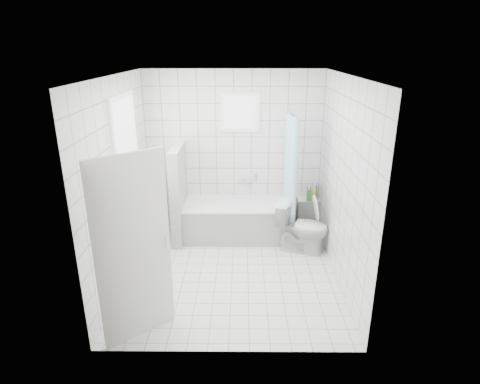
{
  "coord_description": "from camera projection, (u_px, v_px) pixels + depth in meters",
  "views": [
    {
      "loc": [
        0.14,
        -4.76,
        2.93
      ],
      "look_at": [
        0.11,
        0.35,
        1.05
      ],
      "focal_mm": 30.0,
      "sensor_mm": 36.0,
      "label": 1
    }
  ],
  "objects": [
    {
      "name": "sill_bottles",
      "position": [
        136.0,
        195.0,
        5.39
      ],
      "size": [
        0.17,
        0.74,
        0.33
      ],
      "color": "#EF5DC7",
      "rests_on": "window_sill"
    },
    {
      "name": "ceiling",
      "position": [
        231.0,
        75.0,
        4.58
      ],
      "size": [
        3.0,
        3.0,
        0.0
      ],
      "primitive_type": "plane",
      "rotation": [
        3.14,
        0.0,
        0.0
      ],
      "color": "white",
      "rests_on": "ground"
    },
    {
      "name": "partition_wall",
      "position": [
        179.0,
        194.0,
        6.23
      ],
      "size": [
        0.15,
        0.85,
        1.5
      ],
      "primitive_type": "cube",
      "color": "white",
      "rests_on": "ground"
    },
    {
      "name": "wall_back",
      "position": [
        234.0,
        153.0,
        6.44
      ],
      "size": [
        2.8,
        0.02,
        2.6
      ],
      "primitive_type": "cube",
      "color": "white",
      "rests_on": "ground"
    },
    {
      "name": "toilet",
      "position": [
        302.0,
        227.0,
        5.95
      ],
      "size": [
        0.85,
        0.65,
        0.77
      ],
      "primitive_type": "imported",
      "rotation": [
        0.0,
        0.0,
        1.25
      ],
      "color": "silver",
      "rests_on": "ground"
    },
    {
      "name": "tiled_ledge",
      "position": [
        309.0,
        215.0,
        6.67
      ],
      "size": [
        0.4,
        0.24,
        0.55
      ],
      "primitive_type": "cube",
      "color": "white",
      "rests_on": "ground"
    },
    {
      "name": "window_sill",
      "position": [
        136.0,
        206.0,
        5.47
      ],
      "size": [
        0.18,
        1.02,
        0.08
      ],
      "primitive_type": "cube",
      "color": "white",
      "rests_on": "wall_left"
    },
    {
      "name": "bathtub",
      "position": [
        238.0,
        220.0,
        6.43
      ],
      "size": [
        1.72,
        0.77,
        0.58
      ],
      "color": "white",
      "rests_on": "ground"
    },
    {
      "name": "window_back",
      "position": [
        240.0,
        113.0,
        6.17
      ],
      "size": [
        0.5,
        0.01,
        0.5
      ],
      "primitive_type": "cube",
      "color": "white",
      "rests_on": "wall_back"
    },
    {
      "name": "wall_right",
      "position": [
        343.0,
        183.0,
        5.02
      ],
      "size": [
        0.02,
        3.0,
        2.6
      ],
      "primitive_type": "cube",
      "color": "white",
      "rests_on": "ground"
    },
    {
      "name": "shower_curtain",
      "position": [
        291.0,
        175.0,
        6.0
      ],
      "size": [
        0.14,
        0.48,
        1.78
      ],
      "primitive_type": null,
      "color": "#4CBFE0",
      "rests_on": "curtain_rod"
    },
    {
      "name": "wall_left",
      "position": [
        120.0,
        183.0,
        5.04
      ],
      "size": [
        0.02,
        3.0,
        2.6
      ],
      "primitive_type": "cube",
      "color": "white",
      "rests_on": "ground"
    },
    {
      "name": "window_left",
      "position": [
        128.0,
        153.0,
        5.22
      ],
      "size": [
        0.01,
        0.9,
        1.4
      ],
      "primitive_type": "cube",
      "color": "white",
      "rests_on": "wall_left"
    },
    {
      "name": "tub_faucet",
      "position": [
        244.0,
        180.0,
        6.55
      ],
      "size": [
        0.18,
        0.06,
        0.06
      ],
      "primitive_type": "cube",
      "color": "silver",
      "rests_on": "wall_back"
    },
    {
      "name": "wall_front",
      "position": [
        227.0,
        236.0,
        3.62
      ],
      "size": [
        2.8,
        0.02,
        2.6
      ],
      "primitive_type": "cube",
      "color": "white",
      "rests_on": "ground"
    },
    {
      "name": "door",
      "position": [
        134.0,
        251.0,
        3.99
      ],
      "size": [
        0.63,
        0.55,
        2.0
      ],
      "primitive_type": "cube",
      "rotation": [
        0.0,
        0.0,
        -0.86
      ],
      "color": "silver",
      "rests_on": "ground"
    },
    {
      "name": "curtain_rod",
      "position": [
        293.0,
        113.0,
        5.82
      ],
      "size": [
        0.02,
        0.8,
        0.02
      ],
      "primitive_type": "cylinder",
      "rotation": [
        1.57,
        0.0,
        0.0
      ],
      "color": "silver",
      "rests_on": "wall_back"
    },
    {
      "name": "ledge_bottles",
      "position": [
        312.0,
        194.0,
        6.52
      ],
      "size": [
        0.17,
        0.17,
        0.24
      ],
      "color": "#1650B3",
      "rests_on": "tiled_ledge"
    },
    {
      "name": "ground",
      "position": [
        232.0,
        273.0,
        5.48
      ],
      "size": [
        3.0,
        3.0,
        0.0
      ],
      "primitive_type": "plane",
      "color": "white",
      "rests_on": "ground"
    }
  ]
}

